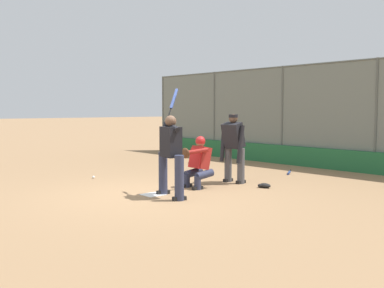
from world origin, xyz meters
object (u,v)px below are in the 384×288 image
(umpire_home, at_px, (233,146))
(fielding_glove_on_dirt, at_px, (264,186))
(batter_at_plate, at_px, (171,153))
(catcher_behind_plate, at_px, (198,161))
(spare_bat_near_backstop, at_px, (289,172))
(baseball_loose, at_px, (93,177))

(umpire_home, xyz_separation_m, fielding_glove_on_dirt, (-0.97, -0.03, -0.87))
(batter_at_plate, relative_size, fielding_glove_on_dirt, 7.70)
(catcher_behind_plate, relative_size, umpire_home, 0.70)
(fielding_glove_on_dirt, bearing_deg, umpire_home, 1.91)
(batter_at_plate, distance_m, catcher_behind_plate, 1.31)
(batter_at_plate, distance_m, spare_bat_near_backstop, 4.76)
(umpire_home, bearing_deg, baseball_loose, 32.27)
(umpire_home, bearing_deg, batter_at_plate, 93.95)
(umpire_home, bearing_deg, catcher_behind_plate, 80.34)
(catcher_behind_plate, xyz_separation_m, fielding_glove_on_dirt, (-1.05, -1.15, -0.57))
(spare_bat_near_backstop, relative_size, baseball_loose, 9.63)
(catcher_behind_plate, relative_size, spare_bat_near_backstop, 1.69)
(fielding_glove_on_dirt, height_order, baseball_loose, fielding_glove_on_dirt)
(spare_bat_near_backstop, bearing_deg, catcher_behind_plate, -31.76)
(fielding_glove_on_dirt, relative_size, baseball_loose, 4.01)
(umpire_home, distance_m, spare_bat_near_backstop, 2.52)
(spare_bat_near_backstop, distance_m, fielding_glove_on_dirt, 2.53)
(baseball_loose, bearing_deg, fielding_glove_on_dirt, -149.43)
(batter_at_plate, height_order, catcher_behind_plate, batter_at_plate)
(catcher_behind_plate, bearing_deg, umpire_home, -90.03)
(catcher_behind_plate, distance_m, spare_bat_near_backstop, 3.53)
(umpire_home, relative_size, baseball_loose, 23.15)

